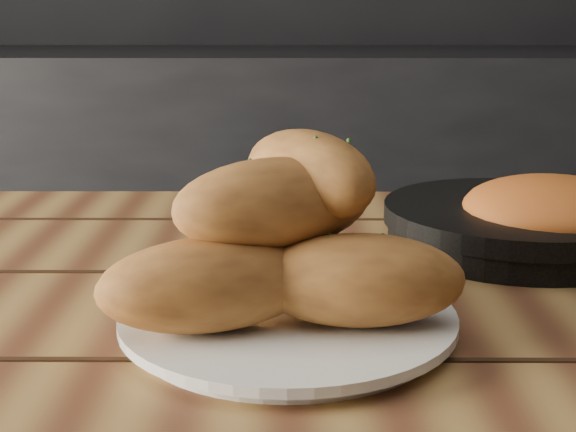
# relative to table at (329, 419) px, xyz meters

# --- Properties ---
(counter) EXTENTS (2.80, 0.60, 0.90)m
(counter) POSITION_rel_table_xyz_m (-0.17, 1.31, -0.20)
(counter) COLOR black
(counter) RESTS_ON ground
(table) EXTENTS (1.37, 0.91, 0.75)m
(table) POSITION_rel_table_xyz_m (0.00, 0.00, 0.00)
(table) COLOR olive
(table) RESTS_ON ground
(plate) EXTENTS (0.26, 0.26, 0.02)m
(plate) POSITION_rel_table_xyz_m (-0.04, -0.05, 0.11)
(plate) COLOR white
(plate) RESTS_ON table
(bread_rolls) EXTENTS (0.28, 0.24, 0.14)m
(bread_rolls) POSITION_rel_table_xyz_m (-0.04, -0.04, 0.18)
(bread_rolls) COLOR #BF7735
(bread_rolls) RESTS_ON plate
(skillet) EXTENTS (0.41, 0.28, 0.05)m
(skillet) POSITION_rel_table_xyz_m (0.21, 0.19, 0.13)
(skillet) COLOR black
(skillet) RESTS_ON table
(bowl) EXTENTS (0.22, 0.22, 0.08)m
(bowl) POSITION_rel_table_xyz_m (0.24, 0.17, 0.14)
(bowl) COLOR white
(bowl) RESTS_ON table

